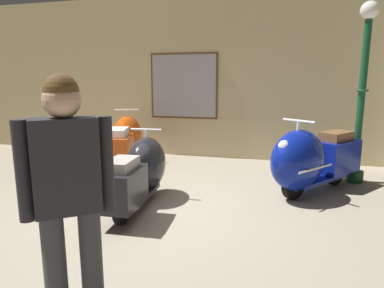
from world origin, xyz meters
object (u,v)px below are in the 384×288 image
object	(u,v)px
scooter_1	(140,172)
lamppost	(362,89)
scooter_2	(310,160)
scooter_0	(125,141)
visitor_0	(68,190)

from	to	relation	value
scooter_1	lamppost	size ratio (longest dim) A/B	0.58
lamppost	scooter_1	bearing A→B (deg)	-148.20
scooter_2	lamppost	distance (m)	1.52
lamppost	scooter_2	bearing A→B (deg)	-132.71
scooter_0	scooter_1	size ratio (longest dim) A/B	1.12
scooter_0	lamppost	xyz separation A→B (m)	(4.10, 0.05, 1.02)
scooter_2	scooter_1	bearing A→B (deg)	-28.00
scooter_2	visitor_0	xyz separation A→B (m)	(-1.70, -3.28, 0.47)
scooter_1	visitor_0	world-z (taller)	visitor_0
scooter_0	visitor_0	distance (m)	4.41
scooter_0	scooter_2	bearing A→B (deg)	-119.54
scooter_2	visitor_0	distance (m)	3.72
scooter_2	visitor_0	size ratio (longest dim) A/B	1.05
lamppost	visitor_0	bearing A→B (deg)	-121.01
scooter_0	visitor_0	size ratio (longest dim) A/B	1.09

